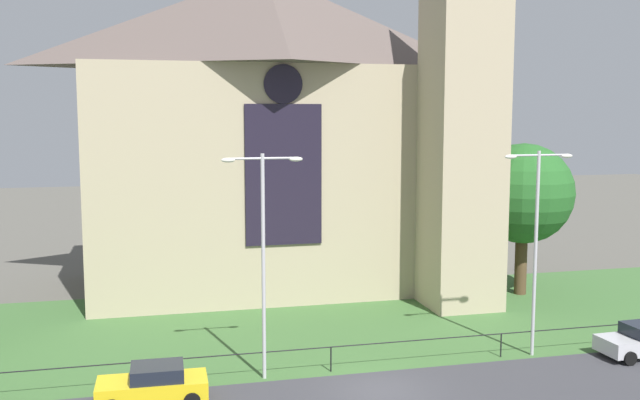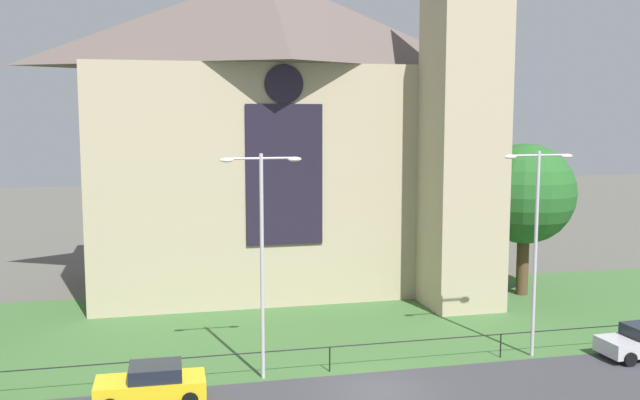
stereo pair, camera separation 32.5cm
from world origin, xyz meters
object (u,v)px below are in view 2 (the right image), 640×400
tree_right_far (525,194)px  church_building (281,128)px  streetlamp_near (262,240)px  parked_car_yellow (152,384)px  streetlamp_far (536,230)px

tree_right_far → church_building: bearing=157.9°
streetlamp_near → parked_car_yellow: size_ratio=2.25×
tree_right_far → streetlamp_near: bearing=-149.3°
tree_right_far → streetlamp_near: size_ratio=0.98×
streetlamp_near → streetlamp_far: (12.57, 0.00, -0.02)m
church_building → tree_right_far: church_building is taller
church_building → streetlamp_far: (8.86, -16.31, -4.35)m
streetlamp_far → streetlamp_near: bearing=-180.0°
parked_car_yellow → streetlamp_far: bearing=-173.4°
streetlamp_near → streetlamp_far: bearing=0.0°
church_building → streetlamp_near: 17.28m
church_building → streetlamp_far: church_building is taller
church_building → parked_car_yellow: size_ratio=6.13×
church_building → tree_right_far: (14.11, -5.74, -4.01)m
streetlamp_near → streetlamp_far: streetlamp_near is taller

